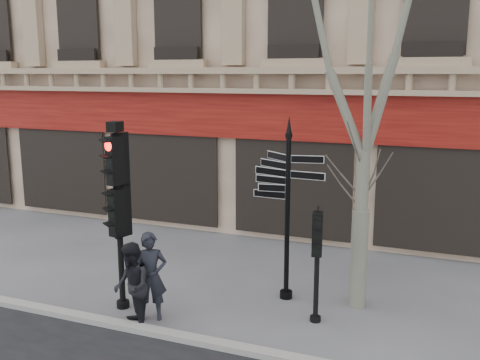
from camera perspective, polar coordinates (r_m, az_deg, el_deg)
The scene contains 8 objects.
ground at distance 11.24m, azimuth -1.67°, elevation -13.82°, with size 80.00×80.00×0.00m, color #55555A.
kerb at distance 10.08m, azimuth -4.94°, elevation -16.61°, with size 80.00×0.25×0.12m, color gray.
fingerpost at distance 11.10m, azimuth 5.15°, elevation 0.18°, with size 1.97×1.97×3.93m.
traffic_signal_main at distance 10.90m, azimuth -12.89°, elevation -1.36°, with size 0.49×0.41×3.86m.
traffic_signal_secondary at distance 10.36m, azimuth 8.26°, elevation -6.97°, with size 0.42×0.34×2.22m.
plane_tree at distance 10.74m, azimuth 13.65°, elevation 15.44°, with size 3.01×3.01×7.98m.
pedestrian_a at distance 10.73m, azimuth -9.53°, elevation -10.11°, with size 0.64×0.42×1.76m, color black.
pedestrian_b at distance 10.44m, azimuth -11.49°, elevation -11.06°, with size 0.81×0.63×1.68m, color black.
Camera 1 is at (4.03, -9.35, 4.77)m, focal length 40.00 mm.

